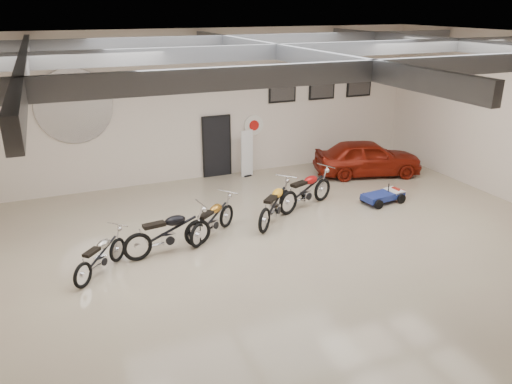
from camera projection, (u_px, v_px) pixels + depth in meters
name	position (u px, v px, depth m)	size (l,w,h in m)	color
floor	(275.00, 249.00, 12.40)	(16.00, 12.00, 0.01)	tan
ceiling	(278.00, 40.00, 10.63)	(16.00, 12.00, 0.01)	slate
back_wall	(201.00, 106.00, 16.70)	(16.00, 0.02, 5.00)	beige
ceiling_beams	(277.00, 52.00, 10.72)	(15.80, 11.80, 0.32)	slate
door	(217.00, 147.00, 17.35)	(0.92, 0.08, 2.10)	black
logo_plaque	(74.00, 107.00, 15.10)	(2.30, 0.06, 1.16)	silver
poster_left	(282.00, 83.00, 17.53)	(1.05, 0.08, 1.35)	black
poster_mid	(322.00, 81.00, 18.11)	(1.05, 0.08, 1.35)	black
poster_right	(359.00, 78.00, 18.69)	(1.05, 0.08, 1.35)	black
oil_sign	(254.00, 125.00, 17.62)	(0.72, 0.10, 0.72)	white
banner_stand	(247.00, 153.00, 17.37)	(0.47, 0.19, 1.72)	white
motorcycle_silver	(100.00, 255.00, 11.13)	(1.78, 0.55, 0.93)	silver
motorcycle_black	(168.00, 232.00, 12.02)	(2.20, 0.68, 1.14)	silver
motorcycle_gold	(213.00, 219.00, 12.90)	(1.95, 0.61, 1.02)	silver
motorcycle_yellow	(275.00, 203.00, 13.75)	(2.14, 0.66, 1.11)	silver
motorcycle_red	(306.00, 189.00, 14.76)	(2.20, 0.68, 1.14)	silver
go_kart	(387.00, 193.00, 15.26)	(1.64, 0.74, 0.59)	navy
vintage_car	(368.00, 158.00, 17.59)	(3.72, 1.50, 1.27)	maroon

